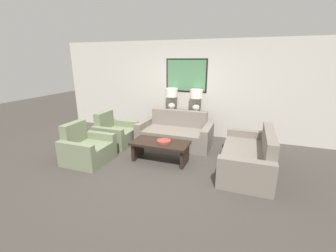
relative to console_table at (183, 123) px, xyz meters
name	(u,v)px	position (x,y,z in m)	size (l,w,h in m)	color
ground_plane	(155,165)	(0.00, -2.06, -0.36)	(20.00, 20.00, 0.00)	#3D3833
back_wall	(186,89)	(0.00, 0.28, 0.97)	(7.93, 0.12, 2.65)	beige
console_table	(183,123)	(0.00, 0.00, 0.00)	(1.27, 0.40, 0.73)	#332319
table_lamp_left	(172,96)	(-0.36, 0.00, 0.78)	(0.35, 0.35, 0.63)	silver
table_lamp_right	(196,97)	(0.36, 0.00, 0.78)	(0.35, 0.35, 0.63)	silver
couch_by_back_wall	(175,134)	(0.00, -0.73, -0.09)	(1.86, 0.93, 0.84)	slate
couch_by_side	(249,157)	(1.82, -1.60, -0.09)	(0.93, 1.86, 0.84)	slate
coffee_table	(160,147)	(0.02, -1.81, -0.04)	(1.23, 0.60, 0.44)	black
decorative_bowl	(164,141)	(0.09, -1.80, 0.10)	(0.30, 0.30, 0.05)	#93382D
armchair_near_back_wall	(115,134)	(-1.48, -1.26, -0.09)	(0.86, 0.89, 0.84)	#707A5B
armchair_near_camera	(87,149)	(-1.48, -2.36, -0.09)	(0.86, 0.89, 0.84)	#707A5B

